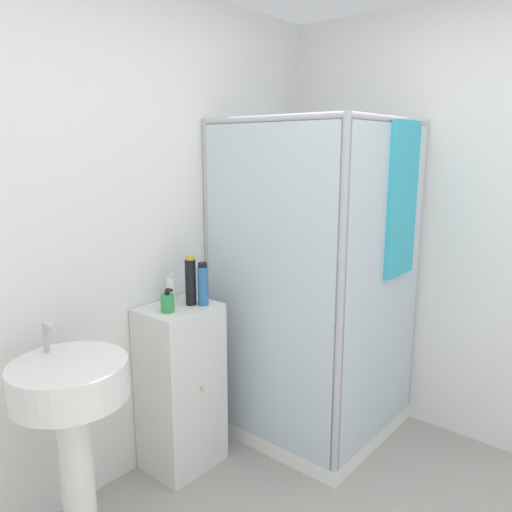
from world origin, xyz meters
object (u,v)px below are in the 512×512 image
Objects in this scene: shampoo_bottle_blue at (203,284)px; lotion_bottle_white at (172,291)px; sink at (72,411)px; soap_dispenser at (167,303)px; shampoo_bottle_tall_black at (191,281)px.

shampoo_bottle_blue reaches higher than lotion_bottle_white.
sink is 0.88m from shampoo_bottle_blue.
lotion_bottle_white is (-0.10, 0.13, -0.04)m from shampoo_bottle_blue.
soap_dispenser is at bearing 11.75° from sink.
shampoo_bottle_tall_black reaches higher than soap_dispenser.
lotion_bottle_white reaches higher than soap_dispenser.
shampoo_bottle_tall_black is (0.16, -0.00, 0.08)m from soap_dispenser.
sink is at bearing -168.25° from soap_dispenser.
soap_dispenser is 0.46× the size of shampoo_bottle_tall_black.
shampoo_bottle_tall_black reaches higher than shampoo_bottle_blue.
soap_dispenser is 0.21m from shampoo_bottle_blue.
sink is 3.84× the size of shampoo_bottle_tall_black.
shampoo_bottle_blue is at bearing 5.14° from sink.
soap_dispenser is at bearing -140.37° from lotion_bottle_white.
shampoo_bottle_blue is at bearing -15.94° from soap_dispenser.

